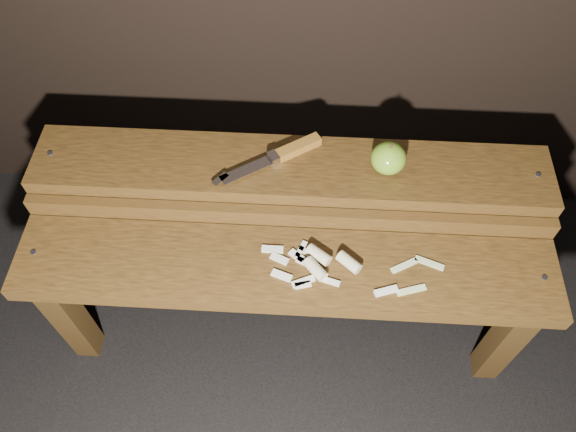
# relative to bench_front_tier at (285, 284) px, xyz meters

# --- Properties ---
(ground) EXTENTS (60.00, 60.00, 0.00)m
(ground) POSITION_rel_bench_front_tier_xyz_m (0.00, 0.06, -0.35)
(ground) COLOR black
(bench_front_tier) EXTENTS (1.20, 0.20, 0.42)m
(bench_front_tier) POSITION_rel_bench_front_tier_xyz_m (0.00, 0.00, 0.00)
(bench_front_tier) COLOR #311F0C
(bench_front_tier) RESTS_ON ground
(bench_rear_tier) EXTENTS (1.20, 0.21, 0.50)m
(bench_rear_tier) POSITION_rel_bench_front_tier_xyz_m (0.00, 0.23, 0.06)
(bench_rear_tier) COLOR #311F0C
(bench_rear_tier) RESTS_ON ground
(apple) EXTENTS (0.08, 0.08, 0.08)m
(apple) POSITION_rel_bench_front_tier_xyz_m (0.22, 0.23, 0.18)
(apple) COLOR #628D1D
(apple) RESTS_ON bench_rear_tier
(knife) EXTENTS (0.24, 0.17, 0.02)m
(knife) POSITION_rel_bench_front_tier_xyz_m (-0.01, 0.25, 0.16)
(knife) COLOR brown
(knife) RESTS_ON bench_rear_tier
(apple_scraps) EXTENTS (0.40, 0.13, 0.03)m
(apple_scraps) POSITION_rel_bench_front_tier_xyz_m (0.09, 0.01, 0.08)
(apple_scraps) COLOR beige
(apple_scraps) RESTS_ON bench_front_tier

